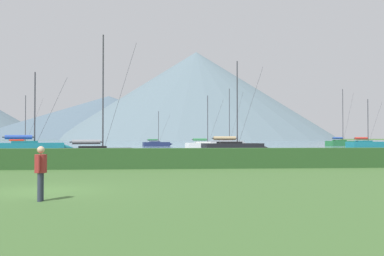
{
  "coord_description": "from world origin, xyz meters",
  "views": [
    {
      "loc": [
        4.06,
        -15.85,
        1.92
      ],
      "look_at": [
        8.86,
        40.95,
        3.13
      ],
      "focal_mm": 40.74,
      "sensor_mm": 36.0,
      "label": 1
    }
  ],
  "objects_px": {
    "sailboat_slip_3": "(23,145)",
    "sailboat_slip_2": "(233,147)",
    "sailboat_slip_5": "(227,142)",
    "sailboat_slip_7": "(341,143)",
    "sailboat_slip_10": "(98,152)",
    "sailboat_slip_1": "(30,147)",
    "sailboat_slip_6": "(205,145)",
    "sailboat_slip_9": "(366,144)",
    "person_standing_walker": "(41,169)",
    "sailboat_slip_12": "(157,144)"
  },
  "relations": [
    {
      "from": "sailboat_slip_9",
      "to": "sailboat_slip_2",
      "type": "bearing_deg",
      "value": -155.39
    },
    {
      "from": "sailboat_slip_3",
      "to": "sailboat_slip_6",
      "type": "distance_m",
      "value": 31.04
    },
    {
      "from": "sailboat_slip_5",
      "to": "sailboat_slip_7",
      "type": "xyz_separation_m",
      "value": [
        25.0,
        -4.42,
        -0.02
      ]
    },
    {
      "from": "sailboat_slip_1",
      "to": "person_standing_walker",
      "type": "xyz_separation_m",
      "value": [
        11.54,
        -40.01,
        0.22
      ]
    },
    {
      "from": "sailboat_slip_7",
      "to": "sailboat_slip_9",
      "type": "bearing_deg",
      "value": -120.02
    },
    {
      "from": "sailboat_slip_9",
      "to": "sailboat_slip_12",
      "type": "height_order",
      "value": "sailboat_slip_9"
    },
    {
      "from": "sailboat_slip_2",
      "to": "person_standing_walker",
      "type": "relative_size",
      "value": 6.91
    },
    {
      "from": "sailboat_slip_5",
      "to": "sailboat_slip_6",
      "type": "distance_m",
      "value": 26.63
    },
    {
      "from": "sailboat_slip_2",
      "to": "sailboat_slip_5",
      "type": "xyz_separation_m",
      "value": [
        6.79,
        45.16,
        0.01
      ]
    },
    {
      "from": "sailboat_slip_6",
      "to": "sailboat_slip_3",
      "type": "bearing_deg",
      "value": 160.45
    },
    {
      "from": "sailboat_slip_12",
      "to": "sailboat_slip_2",
      "type": "bearing_deg",
      "value": -90.44
    },
    {
      "from": "sailboat_slip_5",
      "to": "sailboat_slip_12",
      "type": "bearing_deg",
      "value": -175.76
    },
    {
      "from": "sailboat_slip_6",
      "to": "sailboat_slip_12",
      "type": "xyz_separation_m",
      "value": [
        -8.11,
        20.76,
        -0.07
      ]
    },
    {
      "from": "sailboat_slip_1",
      "to": "sailboat_slip_6",
      "type": "xyz_separation_m",
      "value": [
        23.39,
        19.59,
        -0.15
      ]
    },
    {
      "from": "sailboat_slip_5",
      "to": "sailboat_slip_10",
      "type": "distance_m",
      "value": 63.83
    },
    {
      "from": "sailboat_slip_12",
      "to": "sailboat_slip_7",
      "type": "bearing_deg",
      "value": -13.14
    },
    {
      "from": "sailboat_slip_2",
      "to": "sailboat_slip_6",
      "type": "xyz_separation_m",
      "value": [
        -1.23,
        19.77,
        -0.11
      ]
    },
    {
      "from": "sailboat_slip_1",
      "to": "sailboat_slip_9",
      "type": "bearing_deg",
      "value": 5.97
    },
    {
      "from": "sailboat_slip_3",
      "to": "sailboat_slip_7",
      "type": "height_order",
      "value": "sailboat_slip_7"
    },
    {
      "from": "sailboat_slip_6",
      "to": "sailboat_slip_9",
      "type": "distance_m",
      "value": 30.56
    },
    {
      "from": "sailboat_slip_3",
      "to": "sailboat_slip_12",
      "type": "xyz_separation_m",
      "value": [
        22.78,
        17.73,
        -0.04
      ]
    },
    {
      "from": "sailboat_slip_6",
      "to": "person_standing_walker",
      "type": "bearing_deg",
      "value": -115.19
    },
    {
      "from": "sailboat_slip_7",
      "to": "person_standing_walker",
      "type": "xyz_separation_m",
      "value": [
        -44.87,
        -80.57,
        0.27
      ]
    },
    {
      "from": "sailboat_slip_7",
      "to": "sailboat_slip_12",
      "type": "distance_m",
      "value": 41.13
    },
    {
      "from": "sailboat_slip_7",
      "to": "sailboat_slip_9",
      "type": "relative_size",
      "value": 1.42
    },
    {
      "from": "sailboat_slip_1",
      "to": "sailboat_slip_6",
      "type": "relative_size",
      "value": 1.09
    },
    {
      "from": "sailboat_slip_3",
      "to": "sailboat_slip_6",
      "type": "bearing_deg",
      "value": -15.88
    },
    {
      "from": "sailboat_slip_5",
      "to": "sailboat_slip_2",
      "type": "bearing_deg",
      "value": -110.32
    },
    {
      "from": "sailboat_slip_9",
      "to": "sailboat_slip_10",
      "type": "height_order",
      "value": "sailboat_slip_10"
    },
    {
      "from": "sailboat_slip_3",
      "to": "sailboat_slip_5",
      "type": "distance_m",
      "value": 44.88
    },
    {
      "from": "sailboat_slip_12",
      "to": "sailboat_slip_5",
      "type": "bearing_deg",
      "value": 2.59
    },
    {
      "from": "sailboat_slip_6",
      "to": "person_standing_walker",
      "type": "distance_m",
      "value": 60.77
    },
    {
      "from": "sailboat_slip_12",
      "to": "person_standing_walker",
      "type": "bearing_deg",
      "value": -106.08
    },
    {
      "from": "sailboat_slip_12",
      "to": "sailboat_slip_6",
      "type": "bearing_deg",
      "value": -82.08
    },
    {
      "from": "sailboat_slip_6",
      "to": "person_standing_walker",
      "type": "xyz_separation_m",
      "value": [
        -11.85,
        -59.6,
        0.37
      ]
    },
    {
      "from": "sailboat_slip_9",
      "to": "sailboat_slip_10",
      "type": "relative_size",
      "value": 0.82
    },
    {
      "from": "sailboat_slip_2",
      "to": "sailboat_slip_12",
      "type": "height_order",
      "value": "sailboat_slip_2"
    },
    {
      "from": "sailboat_slip_6",
      "to": "sailboat_slip_7",
      "type": "relative_size",
      "value": 0.71
    },
    {
      "from": "sailboat_slip_2",
      "to": "sailboat_slip_9",
      "type": "relative_size",
      "value": 1.27
    },
    {
      "from": "sailboat_slip_7",
      "to": "sailboat_slip_10",
      "type": "xyz_separation_m",
      "value": [
        -46.42,
        -55.7,
        -0.09
      ]
    },
    {
      "from": "sailboat_slip_5",
      "to": "sailboat_slip_9",
      "type": "distance_m",
      "value": 30.79
    },
    {
      "from": "sailboat_slip_1",
      "to": "sailboat_slip_12",
      "type": "relative_size",
      "value": 1.31
    },
    {
      "from": "sailboat_slip_3",
      "to": "sailboat_slip_9",
      "type": "bearing_deg",
      "value": -9.26
    },
    {
      "from": "sailboat_slip_7",
      "to": "sailboat_slip_12",
      "type": "bearing_deg",
      "value": 159.5
    },
    {
      "from": "sailboat_slip_3",
      "to": "sailboat_slip_2",
      "type": "bearing_deg",
      "value": -45.64
    },
    {
      "from": "sailboat_slip_10",
      "to": "sailboat_slip_12",
      "type": "relative_size",
      "value": 1.46
    },
    {
      "from": "sailboat_slip_7",
      "to": "sailboat_slip_5",
      "type": "bearing_deg",
      "value": 149.17
    },
    {
      "from": "sailboat_slip_6",
      "to": "sailboat_slip_9",
      "type": "xyz_separation_m",
      "value": [
        30.28,
        4.12,
        0.07
      ]
    },
    {
      "from": "sailboat_slip_10",
      "to": "sailboat_slip_1",
      "type": "bearing_deg",
      "value": 111.17
    },
    {
      "from": "sailboat_slip_6",
      "to": "person_standing_walker",
      "type": "height_order",
      "value": "sailboat_slip_6"
    }
  ]
}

